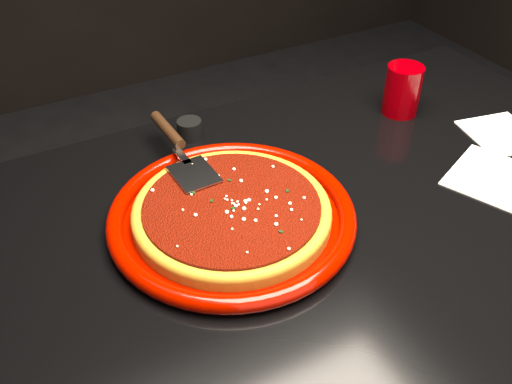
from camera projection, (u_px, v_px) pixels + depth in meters
table at (325, 342)px, 1.19m from camera, size 1.20×0.80×0.75m
plate at (232, 216)px, 0.91m from camera, size 0.45×0.45×0.03m
pizza_crust at (232, 214)px, 0.91m from camera, size 0.36×0.36×0.02m
pizza_crust_rim at (232, 210)px, 0.91m from camera, size 0.36×0.36×0.02m
pizza_sauce at (232, 207)px, 0.90m from camera, size 0.32×0.32×0.01m
parmesan_dusting at (232, 203)px, 0.90m from camera, size 0.27×0.27×0.01m
basil_flecks at (232, 204)px, 0.90m from camera, size 0.25×0.25×0.00m
pizza_server at (181, 149)px, 1.01m from camera, size 0.09×0.29×0.02m
cup at (402, 90)px, 1.17m from camera, size 0.10×0.10×0.10m
napkin_a at (497, 179)px, 1.01m from camera, size 0.20×0.20×0.00m
napkin_b at (501, 134)px, 1.13m from camera, size 0.15×0.16×0.00m
ramekin at (190, 129)px, 1.11m from camera, size 0.06×0.06×0.04m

